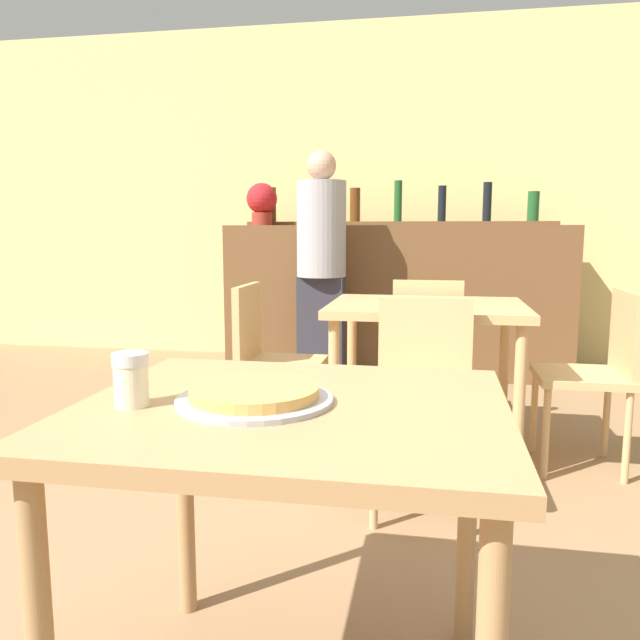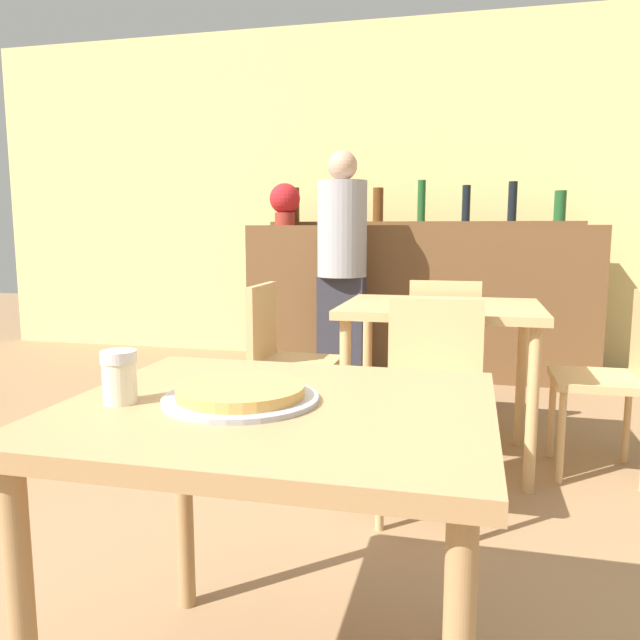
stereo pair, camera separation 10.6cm
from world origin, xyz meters
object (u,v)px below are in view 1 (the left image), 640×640
chair_far_side_front (424,387)px  potted_plant (262,202)px  chair_far_side_left (268,353)px  cheese_shaker (131,379)px  pizza_tray (255,395)px  chair_far_side_back (427,340)px  chair_far_side_right (598,365)px  person_standing (321,262)px

chair_far_side_front → potted_plant: size_ratio=2.55×
chair_far_side_left → cheese_shaker: 1.84m
chair_far_side_left → pizza_tray: (0.44, -1.73, 0.27)m
chair_far_side_back → cheese_shaker: size_ratio=7.34×
potted_plant → cheese_shaker: bearing=-78.7°
chair_far_side_right → potted_plant: bearing=-130.8°
chair_far_side_back → potted_plant: 2.01m
chair_far_side_right → cheese_shaker: 2.29m
chair_far_side_left → pizza_tray: size_ratio=2.47×
person_standing → chair_far_side_right: bearing=-40.0°
chair_far_side_right → pizza_tray: (-1.13, -1.73, 0.27)m
chair_far_side_right → cheese_shaker: bearing=-37.3°
pizza_tray → potted_plant: bearing=105.3°
cheese_shaker → person_standing: person_standing is taller
chair_far_side_right → potted_plant: potted_plant is taller
pizza_tray → potted_plant: size_ratio=1.03×
pizza_tray → chair_far_side_back: bearing=81.4°
person_standing → potted_plant: size_ratio=5.00×
chair_far_side_back → chair_far_side_right: bearing=145.4°
person_standing → cheese_shaker: bearing=-87.2°
chair_far_side_front → potted_plant: potted_plant is taller
chair_far_side_back → person_standing: bearing=-44.9°
chair_far_side_left → person_standing: (0.04, 1.28, 0.39)m
pizza_tray → potted_plant: 3.72m
chair_far_side_front → chair_far_side_back: 1.08m
cheese_shaker → chair_far_side_right: bearing=52.7°
chair_far_side_right → potted_plant: (-2.10, 1.81, 0.83)m
cheese_shaker → person_standing: bearing=92.8°
chair_far_side_front → person_standing: person_standing is taller
potted_plant → chair_far_side_back: bearing=-44.0°
chair_far_side_left → potted_plant: potted_plant is taller
chair_far_side_left → cheese_shaker: (0.19, -1.80, 0.31)m
cheese_shaker → person_standing: 3.09m
chair_far_side_front → potted_plant: (-1.31, 2.35, 0.83)m
chair_far_side_front → chair_far_side_right: size_ratio=1.00×
chair_far_side_right → pizza_tray: size_ratio=2.47×
pizza_tray → potted_plant: potted_plant is taller
chair_far_side_front → chair_far_side_back: (0.00, 1.08, 0.00)m
cheese_shaker → potted_plant: bearing=101.3°
chair_far_side_back → chair_far_side_right: same height
chair_far_side_left → cheese_shaker: size_ratio=7.34×
chair_far_side_front → chair_far_side_back: same height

